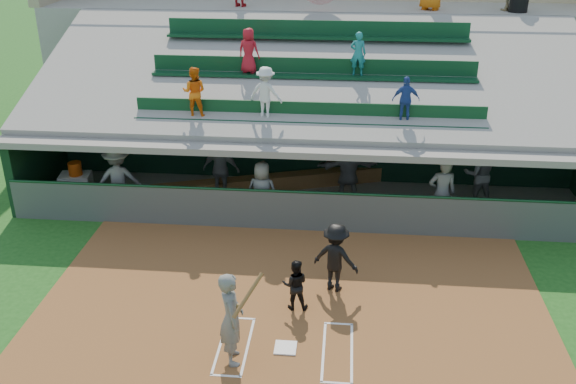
# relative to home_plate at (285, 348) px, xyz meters

# --- Properties ---
(ground) EXTENTS (100.00, 100.00, 0.00)m
(ground) POSITION_rel_home_plate_xyz_m (0.00, 0.00, -0.04)
(ground) COLOR #194C15
(ground) RESTS_ON ground
(dirt_slab) EXTENTS (11.00, 9.00, 0.02)m
(dirt_slab) POSITION_rel_home_plate_xyz_m (0.00, 0.50, -0.03)
(dirt_slab) COLOR brown
(dirt_slab) RESTS_ON ground
(home_plate) EXTENTS (0.43, 0.43, 0.03)m
(home_plate) POSITION_rel_home_plate_xyz_m (0.00, 0.00, 0.00)
(home_plate) COLOR silver
(home_plate) RESTS_ON dirt_slab
(batters_box_chalk) EXTENTS (2.65, 1.85, 0.01)m
(batters_box_chalk) POSITION_rel_home_plate_xyz_m (0.00, 0.00, -0.01)
(batters_box_chalk) COLOR white
(batters_box_chalk) RESTS_ON dirt_slab
(dugout_floor) EXTENTS (16.00, 3.50, 0.04)m
(dugout_floor) POSITION_rel_home_plate_xyz_m (0.00, 6.75, -0.02)
(dugout_floor) COLOR gray
(dugout_floor) RESTS_ON ground
(concourse_slab) EXTENTS (20.00, 3.00, 4.60)m
(concourse_slab) POSITION_rel_home_plate_xyz_m (0.00, 13.50, 2.26)
(concourse_slab) COLOR gray
(concourse_slab) RESTS_ON ground
(grandstand) EXTENTS (20.40, 10.40, 7.80)m
(grandstand) POSITION_rel_home_plate_xyz_m (-0.01, 10.51, 2.23)
(grandstand) COLOR #4E534E
(grandstand) RESTS_ON ground
(batter_at_plate) EXTENTS (0.94, 0.82, 1.95)m
(batter_at_plate) POSITION_rel_home_plate_xyz_m (-0.97, -0.42, 0.94)
(batter_at_plate) COLOR #5A5D57
(batter_at_plate) RESTS_ON dirt_slab
(catcher) EXTENTS (0.58, 0.46, 1.16)m
(catcher) POSITION_rel_home_plate_xyz_m (0.07, 1.41, 0.56)
(catcher) COLOR black
(catcher) RESTS_ON dirt_slab
(home_umpire) EXTENTS (1.19, 0.92, 1.62)m
(home_umpire) POSITION_rel_home_plate_xyz_m (0.90, 2.23, 0.79)
(home_umpire) COLOR black
(home_umpire) RESTS_ON dirt_slab
(dugout_bench) EXTENTS (14.23, 5.26, 0.45)m
(dugout_bench) POSITION_rel_home_plate_xyz_m (0.28, 7.96, 0.23)
(dugout_bench) COLOR olive
(dugout_bench) RESTS_ON dugout_floor
(white_table) EXTENTS (0.95, 0.77, 0.75)m
(white_table) POSITION_rel_home_plate_xyz_m (-6.77, 6.35, 0.38)
(white_table) COLOR silver
(white_table) RESTS_ON dugout_floor
(water_cooler) EXTENTS (0.38, 0.38, 0.38)m
(water_cooler) POSITION_rel_home_plate_xyz_m (-6.72, 6.31, 0.95)
(water_cooler) COLOR #D74B0C
(water_cooler) RESTS_ON white_table
(dugout_player_a) EXTENTS (1.43, 1.05, 1.98)m
(dugout_player_a) POSITION_rel_home_plate_xyz_m (-5.17, 5.56, 1.00)
(dugout_player_a) COLOR #545651
(dugout_player_a) RESTS_ON dugout_floor
(dugout_player_b) EXTENTS (1.14, 0.59, 1.85)m
(dugout_player_b) POSITION_rel_home_plate_xyz_m (-2.51, 6.68, 0.93)
(dugout_player_b) COLOR #575A55
(dugout_player_b) RESTS_ON dugout_floor
(dugout_player_c) EXTENTS (0.91, 0.66, 1.72)m
(dugout_player_c) POSITION_rel_home_plate_xyz_m (-1.15, 5.37, 0.87)
(dugout_player_c) COLOR #5B5E59
(dugout_player_c) RESTS_ON dugout_floor
(dugout_player_d) EXTENTS (1.84, 0.89, 1.91)m
(dugout_player_d) POSITION_rel_home_plate_xyz_m (1.14, 7.01, 0.96)
(dugout_player_d) COLOR #565954
(dugout_player_d) RESTS_ON dugout_floor
(dugout_player_e) EXTENTS (0.76, 0.54, 1.99)m
(dugout_player_e) POSITION_rel_home_plate_xyz_m (3.59, 5.44, 1.00)
(dugout_player_e) COLOR #575954
(dugout_player_e) RESTS_ON dugout_floor
(dugout_player_f) EXTENTS (0.92, 0.72, 1.84)m
(dugout_player_f) POSITION_rel_home_plate_xyz_m (4.86, 7.06, 0.92)
(dugout_player_f) COLOR #5B5D58
(dugout_player_f) RESTS_ON dugout_floor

